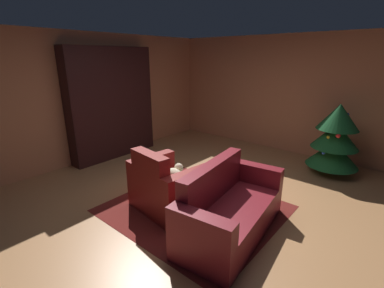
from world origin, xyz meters
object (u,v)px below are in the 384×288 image
object	(u,v)px
couch_red	(229,210)
book_stack_on_table	(188,178)
bottle_on_table	(200,174)
armchair_red	(167,188)
decorated_tree	(335,138)
bookshelf_unit	(116,103)
coffee_table	(189,186)

from	to	relation	value
couch_red	book_stack_on_table	world-z (taller)	couch_red
book_stack_on_table	bottle_on_table	distance (m)	0.19
armchair_red	decorated_tree	size ratio (longest dim) A/B	0.82
couch_red	decorated_tree	bearing A→B (deg)	80.04
couch_red	book_stack_on_table	distance (m)	0.76
bookshelf_unit	coffee_table	bearing A→B (deg)	-15.72
bookshelf_unit	coffee_table	size ratio (longest dim) A/B	3.31
armchair_red	decorated_tree	distance (m)	3.24
bookshelf_unit	book_stack_on_table	distance (m)	2.84
bottle_on_table	bookshelf_unit	bearing A→B (deg)	168.17
couch_red	decorated_tree	distance (m)	2.83
bookshelf_unit	coffee_table	world-z (taller)	bookshelf_unit
decorated_tree	coffee_table	bearing A→B (deg)	-113.19
bookshelf_unit	decorated_tree	size ratio (longest dim) A/B	1.75
book_stack_on_table	decorated_tree	world-z (taller)	decorated_tree
bookshelf_unit	armchair_red	distance (m)	2.73
armchair_red	coffee_table	distance (m)	0.33
armchair_red	couch_red	world-z (taller)	armchair_red
bookshelf_unit	armchair_red	xyz separation A→B (m)	(2.44, -0.92, -0.83)
armchair_red	couch_red	xyz separation A→B (m)	(0.96, 0.12, -0.03)
bottle_on_table	book_stack_on_table	bearing A→B (deg)	-123.77
coffee_table	decorated_tree	distance (m)	2.97
coffee_table	book_stack_on_table	size ratio (longest dim) A/B	2.97
book_stack_on_table	decorated_tree	bearing A→B (deg)	65.56
armchair_red	coffee_table	xyz separation A→B (m)	(0.28, 0.16, 0.06)
bookshelf_unit	armchair_red	bearing A→B (deg)	-20.79
bookshelf_unit	armchair_red	world-z (taller)	bookshelf_unit
coffee_table	decorated_tree	xyz separation A→B (m)	(1.16, 2.72, 0.29)
bookshelf_unit	couch_red	bearing A→B (deg)	-13.33
bookshelf_unit	decorated_tree	world-z (taller)	bookshelf_unit
book_stack_on_table	bookshelf_unit	bearing A→B (deg)	164.59
armchair_red	bottle_on_table	size ratio (longest dim) A/B	4.51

